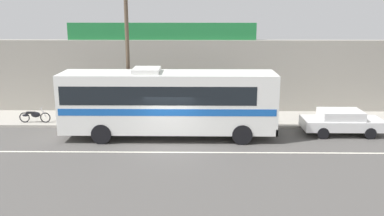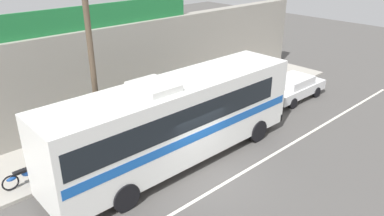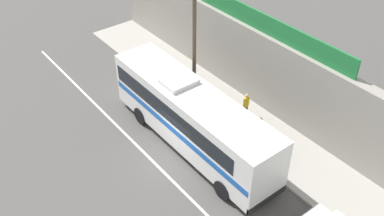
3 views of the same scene
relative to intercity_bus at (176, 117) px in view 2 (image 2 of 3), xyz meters
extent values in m
plane|color=#4F4C49|center=(0.18, -1.66, -2.07)|extent=(70.00, 70.00, 0.00)
cube|color=#A8A399|center=(0.18, 3.54, -2.00)|extent=(30.00, 3.60, 0.14)
cube|color=gray|center=(0.18, 5.69, 0.33)|extent=(30.00, 0.70, 4.80)
cube|color=#1E7538|center=(-0.70, 5.69, 3.28)|extent=(12.24, 0.12, 1.10)
cube|color=silver|center=(0.18, -2.46, -2.06)|extent=(30.00, 0.14, 0.01)
cube|color=white|center=(0.08, 0.00, -0.07)|extent=(11.33, 2.48, 3.10)
cube|color=black|center=(-0.37, 0.00, 0.48)|extent=(9.97, 2.50, 0.96)
cube|color=#1956B2|center=(0.08, 0.00, -0.37)|extent=(11.11, 2.50, 0.36)
cube|color=black|center=(5.72, 0.00, 0.38)|extent=(0.04, 2.23, 1.40)
cube|color=black|center=(5.71, 0.00, -1.44)|extent=(0.12, 2.48, 0.36)
cube|color=silver|center=(-1.05, 0.00, 1.60)|extent=(1.40, 1.74, 0.24)
cylinder|color=black|center=(3.93, 1.15, -1.55)|extent=(1.04, 0.32, 1.04)
cylinder|color=black|center=(3.93, -1.15, -1.55)|extent=(1.04, 0.32, 1.04)
cylinder|color=black|center=(-3.32, 1.15, -1.55)|extent=(1.04, 0.32, 1.04)
cylinder|color=black|center=(-3.32, -1.15, -1.55)|extent=(1.04, 0.32, 1.04)
cube|color=silver|center=(9.63, 0.66, -1.46)|extent=(4.34, 1.80, 0.56)
cube|color=silver|center=(9.53, 0.66, -0.94)|extent=(2.26, 1.62, 0.48)
cube|color=black|center=(10.37, 0.66, -0.97)|extent=(0.21, 1.51, 0.34)
cylinder|color=black|center=(10.89, 1.51, -1.76)|extent=(0.62, 0.20, 0.62)
cylinder|color=black|center=(10.89, -0.19, -1.76)|extent=(0.62, 0.20, 0.62)
cylinder|color=black|center=(8.37, 1.51, -1.76)|extent=(0.62, 0.20, 0.62)
cylinder|color=black|center=(8.37, -0.19, -1.76)|extent=(0.62, 0.20, 0.62)
cylinder|color=brown|center=(-2.35, 2.04, 2.08)|extent=(0.22, 0.22, 8.01)
torus|color=black|center=(-4.64, 2.46, -1.62)|extent=(0.62, 0.06, 0.62)
torus|color=black|center=(-5.91, 2.46, -1.62)|extent=(0.62, 0.06, 0.62)
cylinder|color=silver|center=(-4.72, 2.46, -1.32)|extent=(0.34, 0.04, 0.65)
cylinder|color=silver|center=(-4.82, 2.46, -1.00)|extent=(0.03, 0.56, 0.03)
ellipsoid|color=#1E51B2|center=(-5.21, 2.46, -1.44)|extent=(0.56, 0.22, 0.34)
cube|color=black|center=(-5.50, 2.46, -1.32)|extent=(0.52, 0.20, 0.10)
ellipsoid|color=#1E51B2|center=(-5.85, 2.46, -1.48)|extent=(0.36, 0.14, 0.16)
cylinder|color=navy|center=(2.14, 3.06, -1.52)|extent=(0.13, 0.13, 0.82)
cylinder|color=navy|center=(2.14, 2.88, -1.52)|extent=(0.13, 0.13, 0.82)
cylinder|color=#2D7A4C|center=(2.14, 2.97, -0.80)|extent=(0.30, 0.30, 0.61)
sphere|color=tan|center=(2.14, 2.97, -0.35)|extent=(0.22, 0.22, 0.22)
cylinder|color=#2D7A4C|center=(2.14, 3.17, -0.77)|extent=(0.08, 0.08, 0.56)
cylinder|color=#2D7A4C|center=(2.14, 2.77, -0.77)|extent=(0.08, 0.08, 0.56)
cylinder|color=navy|center=(0.20, 3.97, -1.52)|extent=(0.13, 0.13, 0.81)
cylinder|color=navy|center=(0.20, 3.79, -1.52)|extent=(0.13, 0.13, 0.81)
cylinder|color=gold|center=(0.20, 3.88, -0.81)|extent=(0.30, 0.30, 0.61)
sphere|color=tan|center=(0.20, 3.88, -0.36)|extent=(0.22, 0.22, 0.22)
cylinder|color=gold|center=(0.20, 4.08, -0.78)|extent=(0.08, 0.08, 0.56)
cylinder|color=gold|center=(0.20, 3.68, -0.78)|extent=(0.08, 0.08, 0.56)
camera|label=1|loc=(1.63, -21.88, 4.88)|focal=39.39mm
camera|label=2|loc=(-8.64, -10.30, 6.36)|focal=34.54mm
camera|label=3|loc=(14.26, -11.14, 14.49)|focal=41.11mm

